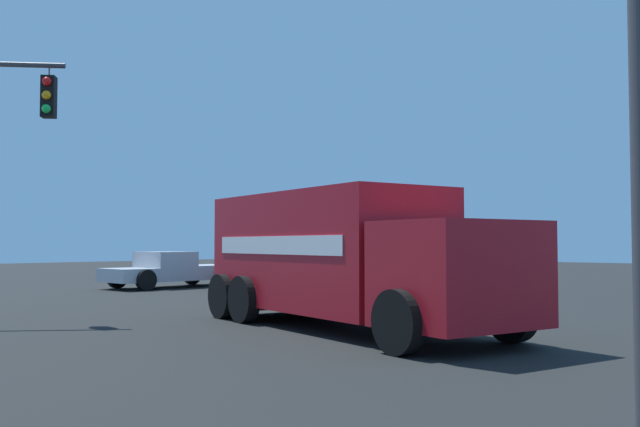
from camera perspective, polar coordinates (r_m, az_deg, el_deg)
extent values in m
plane|color=black|center=(15.83, 4.66, -8.60)|extent=(100.00, 100.00, 0.00)
cube|color=#AD141E|center=(14.45, 0.37, -3.09)|extent=(6.12, 3.80, 2.37)
cube|color=#AD141E|center=(11.38, 11.44, -4.89)|extent=(2.46, 2.81, 1.70)
cube|color=black|center=(10.77, 14.62, -3.18)|extent=(0.60, 1.97, 0.88)
cube|color=#B2B2B7|center=(16.87, -4.82, -7.56)|extent=(0.79, 2.28, 0.21)
cube|color=white|center=(15.15, 4.20, -2.61)|extent=(4.62, 1.26, 0.36)
cube|color=white|center=(13.81, -3.82, -2.62)|extent=(4.62, 1.26, 0.36)
cylinder|color=black|center=(12.36, 15.45, -7.91)|extent=(1.04, 0.53, 1.00)
cylinder|color=black|center=(10.64, 6.46, -8.87)|extent=(1.04, 0.53, 1.00)
cylinder|color=black|center=(16.21, 1.61, -6.69)|extent=(1.04, 0.53, 1.00)
cylinder|color=black|center=(14.95, -6.29, -7.03)|extent=(1.04, 0.53, 1.00)
cylinder|color=black|center=(17.09, -0.41, -6.47)|extent=(1.04, 0.53, 1.00)
cylinder|color=black|center=(15.89, -8.01, -6.75)|extent=(1.04, 0.53, 1.00)
cylinder|color=#38383D|center=(17.26, -21.37, 10.87)|extent=(0.03, 0.03, 0.25)
cube|color=black|center=(17.13, -21.41, 8.91)|extent=(0.42, 0.42, 0.95)
sphere|color=red|center=(17.02, -21.55, 10.07)|extent=(0.20, 0.20, 0.20)
sphere|color=#EFA314|center=(16.96, -21.57, 9.05)|extent=(0.20, 0.20, 0.20)
sphere|color=#19CC4C|center=(16.90, -21.59, 8.02)|extent=(0.20, 0.20, 0.20)
cube|color=#B7BABF|center=(26.47, -15.51, -4.91)|extent=(2.00, 1.57, 0.50)
cube|color=#B7BABF|center=(27.30, -12.60, -4.24)|extent=(2.01, 1.77, 1.10)
cube|color=black|center=(27.30, -12.59, -3.63)|extent=(1.85, 1.49, 0.48)
cube|color=#B7BABF|center=(28.37, -9.47, -4.75)|extent=(2.02, 2.07, 0.55)
cylinder|color=black|center=(25.68, -14.11, -5.34)|extent=(0.27, 0.77, 0.76)
cylinder|color=black|center=(27.41, -16.34, -5.13)|extent=(0.27, 0.77, 0.76)
cylinder|color=black|center=(27.65, -8.04, -5.18)|extent=(0.27, 0.77, 0.76)
cylinder|color=black|center=(29.26, -10.47, -5.02)|extent=(0.27, 0.77, 0.76)
cube|color=maroon|center=(26.57, -3.76, -5.08)|extent=(2.13, 4.43, 0.65)
cube|color=black|center=(26.64, -3.51, -3.84)|extent=(1.76, 2.52, 0.50)
cylinder|color=black|center=(24.97, -4.90, -5.65)|extent=(0.25, 0.63, 0.62)
cylinder|color=black|center=(26.42, -7.42, -5.46)|extent=(0.25, 0.63, 0.62)
cylinder|color=black|center=(26.84, -0.16, -5.44)|extent=(0.25, 0.63, 0.62)
cylinder|color=black|center=(28.19, -2.75, -5.29)|extent=(0.25, 0.63, 0.62)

